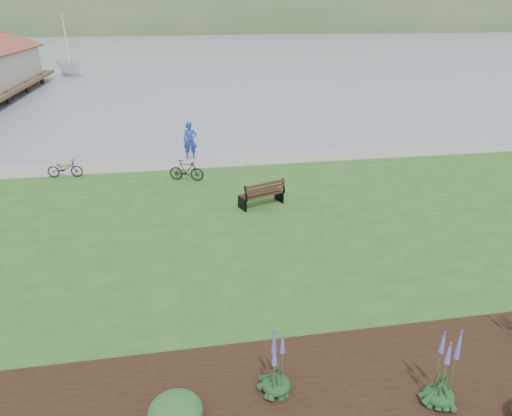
{
  "coord_description": "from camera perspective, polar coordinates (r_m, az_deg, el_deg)",
  "views": [
    {
      "loc": [
        -1.66,
        -16.31,
        7.87
      ],
      "look_at": [
        0.89,
        -1.6,
        1.3
      ],
      "focal_mm": 32.0,
      "sensor_mm": 36.0,
      "label": 1
    }
  ],
  "objects": [
    {
      "name": "shoreline_path",
      "position": [
        24.44,
        -5.48,
        5.87
      ],
      "size": [
        34.0,
        2.2,
        0.03
      ],
      "primitive_type": "cube",
      "color": "gray",
      "rests_on": "lawn"
    },
    {
      "name": "bicycle_b",
      "position": [
        21.65,
        -8.7,
        4.67
      ],
      "size": [
        0.97,
        1.71,
        0.99
      ],
      "primitive_type": "imported",
      "rotation": [
        0.0,
        0.0,
        1.25
      ],
      "color": "black",
      "rests_on": "lawn"
    },
    {
      "name": "echium_4",
      "position": [
        9.95,
        2.6,
        -19.18
      ],
      "size": [
        0.62,
        0.62,
        1.79
      ],
      "color": "#14381A",
      "rests_on": "garden_bed"
    },
    {
      "name": "sailboat",
      "position": [
        63.91,
        -22.05,
        15.02
      ],
      "size": [
        12.4,
        12.42,
        23.04
      ],
      "primitive_type": "imported",
      "rotation": [
        0.0,
        0.0,
        0.68
      ],
      "color": "silver",
      "rests_on": "ground"
    },
    {
      "name": "pannier",
      "position": [
        25.31,
        -22.78,
        5.02
      ],
      "size": [
        0.23,
        0.29,
        0.27
      ],
      "primitive_type": "cube",
      "rotation": [
        0.0,
        0.0,
        0.32
      ],
      "color": "gold",
      "rests_on": "lawn"
    },
    {
      "name": "lawn",
      "position": [
        16.32,
        -2.84,
        -4.31
      ],
      "size": [
        34.0,
        20.0,
        0.4
      ],
      "primitive_type": "cube",
      "color": "#25511C",
      "rests_on": "ground"
    },
    {
      "name": "shrub_0",
      "position": [
        9.78,
        -10.04,
        -23.79
      ],
      "size": [
        1.07,
        1.07,
        0.54
      ],
      "primitive_type": "ellipsoid",
      "color": "#1E4C21",
      "rests_on": "garden_bed"
    },
    {
      "name": "park_bench",
      "position": [
        18.52,
        0.82,
        1.84
      ],
      "size": [
        1.96,
        1.33,
        1.13
      ],
      "rotation": [
        0.0,
        0.0,
        0.36
      ],
      "color": "black",
      "rests_on": "lawn"
    },
    {
      "name": "echium_0",
      "position": [
        10.4,
        22.41,
        -18.68
      ],
      "size": [
        0.62,
        0.62,
        1.92
      ],
      "color": "#14381A",
      "rests_on": "garden_bed"
    },
    {
      "name": "ground",
      "position": [
        18.19,
        -3.62,
        -1.94
      ],
      "size": [
        600.0,
        600.0,
        0.0
      ],
      "primitive_type": "plane",
      "color": "slate",
      "rests_on": "ground"
    },
    {
      "name": "bicycle_a",
      "position": [
        23.71,
        -22.79,
        4.59
      ],
      "size": [
        0.75,
        1.71,
        0.87
      ],
      "primitive_type": "imported",
      "rotation": [
        0.0,
        0.0,
        1.47
      ],
      "color": "black",
      "rests_on": "lawn"
    },
    {
      "name": "garden_bed",
      "position": [
        10.94,
        19.91,
        -20.98
      ],
      "size": [
        24.0,
        4.4,
        0.04
      ],
      "primitive_type": "cube",
      "color": "black",
      "rests_on": "lawn"
    },
    {
      "name": "far_hillside",
      "position": [
        187.73,
        -3.41,
        21.3
      ],
      "size": [
        580.0,
        80.0,
        38.0
      ],
      "primitive_type": null,
      "color": "#38542F",
      "rests_on": "ground"
    },
    {
      "name": "person",
      "position": [
        24.64,
        -8.26,
        8.7
      ],
      "size": [
        0.86,
        0.6,
        2.35
      ],
      "primitive_type": "imported",
      "rotation": [
        0.0,
        0.0,
        0.01
      ],
      "color": "#22369F",
      "rests_on": "lawn"
    }
  ]
}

